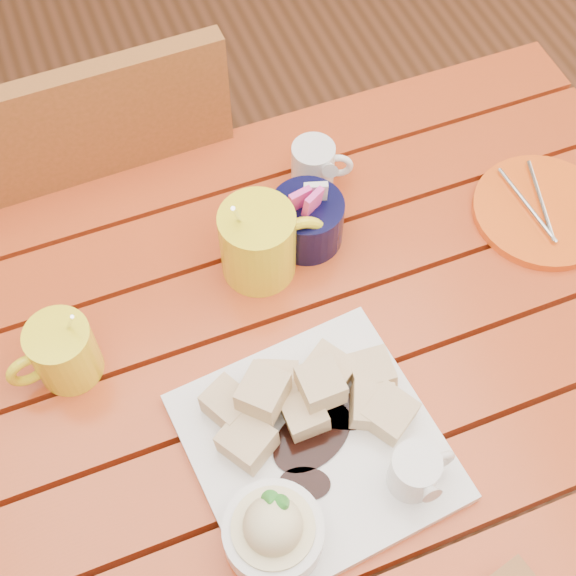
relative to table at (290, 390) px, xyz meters
name	(u,v)px	position (x,y,z in m)	size (l,w,h in m)	color
ground	(290,519)	(0.00, 0.00, -0.64)	(5.00, 5.00, 0.00)	#512C17
table	(290,390)	(0.00, 0.00, 0.00)	(1.20, 0.79, 0.75)	#9F3814
dessert_plate	(309,457)	(-0.03, -0.15, 0.14)	(0.31, 0.31, 0.11)	white
coffee_mug_left	(62,352)	(-0.27, 0.08, 0.15)	(0.12, 0.08, 0.14)	yellow
coffee_mug_right	(260,242)	(0.01, 0.14, 0.17)	(0.14, 0.10, 0.17)	yellow
cream_pitcher	(315,164)	(0.14, 0.25, 0.15)	(0.09, 0.08, 0.08)	white
sugar_caddy	(307,220)	(0.09, 0.17, 0.15)	(0.10, 0.10, 0.11)	black
orange_saucer	(544,211)	(0.42, 0.08, 0.11)	(0.20, 0.20, 0.02)	#F35815
chair_far	(99,208)	(-0.17, 0.51, -0.12)	(0.45, 0.45, 0.94)	brown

